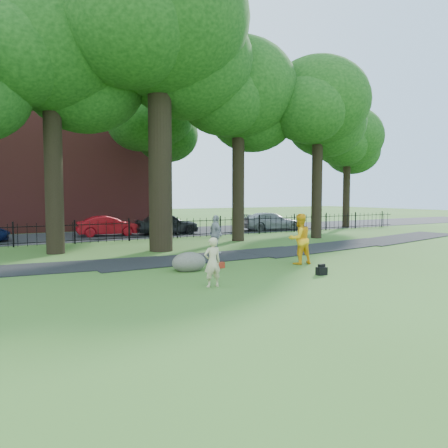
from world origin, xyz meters
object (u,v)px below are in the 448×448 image
big_tree (161,33)px  boulder (189,261)px  woman (212,262)px  red_sedan (108,226)px  man (300,239)px

big_tree → boulder: 11.35m
woman → red_sedan: (1.36, 16.78, -0.08)m
boulder → red_sedan: (0.83, 14.02, 0.28)m
woman → man: size_ratio=0.75×
woman → boulder: woman is taller
woman → boulder: 2.83m
big_tree → woman: 12.72m
man → woman: bearing=26.0°
woman → red_sedan: woman is taller
boulder → red_sedan: 14.05m
big_tree → red_sedan: size_ratio=3.68×
woman → big_tree: bearing=-100.9°
man → boulder: man is taller
man → red_sedan: bearing=-73.0°
man → boulder: bearing=-6.4°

